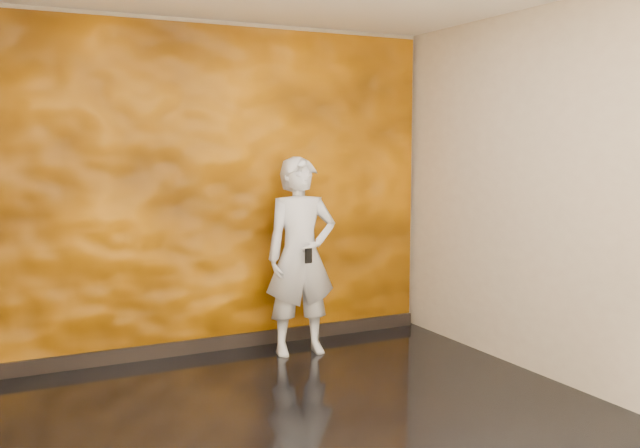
# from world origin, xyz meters

# --- Properties ---
(room) EXTENTS (4.02, 4.02, 2.81)m
(room) POSITION_xyz_m (0.00, 0.00, 1.40)
(room) COLOR black
(room) RESTS_ON ground
(feature_wall) EXTENTS (3.90, 0.06, 2.75)m
(feature_wall) POSITION_xyz_m (0.00, 1.96, 1.38)
(feature_wall) COLOR #D17403
(feature_wall) RESTS_ON ground
(baseboard) EXTENTS (3.90, 0.04, 0.12)m
(baseboard) POSITION_xyz_m (0.00, 1.92, 0.06)
(baseboard) COLOR black
(baseboard) RESTS_ON ground
(man) EXTENTS (0.65, 0.47, 1.67)m
(man) POSITION_xyz_m (0.59, 1.53, 0.83)
(man) COLOR #9DA2AD
(man) RESTS_ON ground
(phone) EXTENTS (0.07, 0.03, 0.12)m
(phone) POSITION_xyz_m (0.54, 1.27, 0.88)
(phone) COLOR black
(phone) RESTS_ON man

